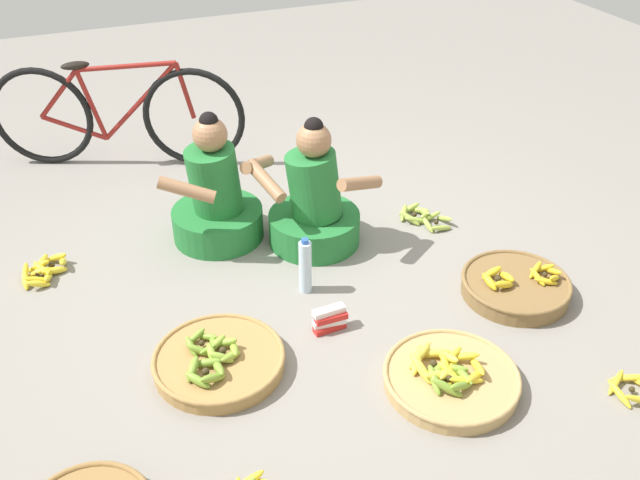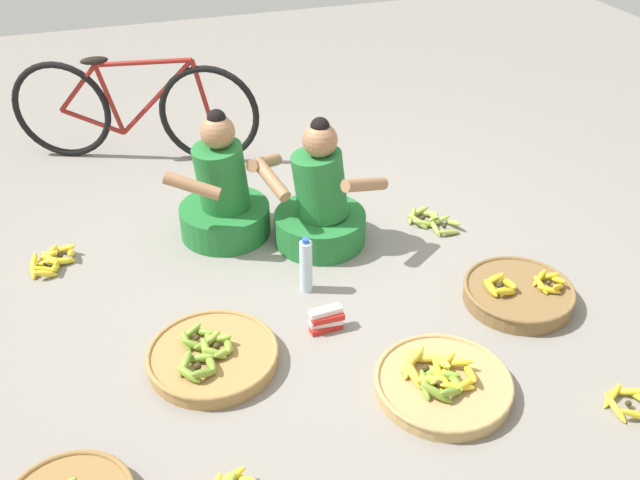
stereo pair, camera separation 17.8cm
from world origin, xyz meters
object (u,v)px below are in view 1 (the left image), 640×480
object	(u,v)px
vendor_woman_front	(314,205)
banana_basket_back_center	(218,360)
bicycle_leaning	(117,115)
loose_bananas_mid_left	(633,388)
loose_bananas_front_center	(44,271)
water_bottle	(305,266)
banana_basket_mid_right	(516,286)
banana_basket_back_right	(450,377)
loose_bananas_front_right	(422,216)
vendor_woman_behind	(216,200)
packet_carton_stack	(330,319)

from	to	relation	value
vendor_woman_front	banana_basket_back_center	xyz separation A→B (m)	(-0.79, -0.81, -0.20)
bicycle_leaning	loose_bananas_mid_left	xyz separation A→B (m)	(1.69, -3.05, -0.33)
loose_bananas_front_center	vendor_woman_front	bearing A→B (deg)	-8.99
banana_basket_back_center	water_bottle	distance (m)	0.70
banana_basket_mid_right	water_bottle	bearing A→B (deg)	156.11
loose_bananas_mid_left	banana_basket_back_right	bearing A→B (deg)	154.40
loose_bananas_front_right	vendor_woman_behind	bearing A→B (deg)	166.21
vendor_woman_behind	water_bottle	distance (m)	0.73
loose_bananas_front_center	bicycle_leaning	bearing A→B (deg)	62.58
banana_basket_back_right	packet_carton_stack	xyz separation A→B (m)	(-0.34, 0.55, 0.01)
banana_basket_back_center	banana_basket_back_right	distance (m)	1.03
banana_basket_back_right	loose_bananas_mid_left	world-z (taller)	banana_basket_back_right
packet_carton_stack	loose_bananas_front_right	bearing A→B (deg)	38.49
loose_bananas_mid_left	loose_bananas_front_center	bearing A→B (deg)	140.92
loose_bananas_front_center	water_bottle	xyz separation A→B (m)	(1.25, -0.65, 0.12)
loose_bananas_front_center	packet_carton_stack	size ratio (longest dim) A/B	1.69
vendor_woman_behind	banana_basket_mid_right	bearing A→B (deg)	-41.14
loose_bananas_front_center	vendor_woman_behind	bearing A→B (deg)	1.35
vendor_woman_behind	loose_bananas_front_right	distance (m)	1.23
vendor_woman_behind	loose_bananas_front_right	size ratio (longest dim) A/B	2.46
vendor_woman_behind	banana_basket_back_center	bearing A→B (deg)	-105.34
bicycle_leaning	loose_bananas_front_right	world-z (taller)	bicycle_leaning
banana_basket_mid_right	loose_bananas_front_center	distance (m)	2.49
banana_basket_back_right	vendor_woman_front	bearing A→B (deg)	95.57
vendor_woman_behind	banana_basket_back_center	world-z (taller)	vendor_woman_behind
banana_basket_back_center	packet_carton_stack	distance (m)	0.57
vendor_woman_front	banana_basket_mid_right	distance (m)	1.17
banana_basket_mid_right	banana_basket_back_center	bearing A→B (deg)	178.45
loose_bananas_front_center	packet_carton_stack	distance (m)	1.59
loose_bananas_mid_left	water_bottle	world-z (taller)	water_bottle
banana_basket_mid_right	loose_bananas_mid_left	bearing A→B (deg)	-85.70
banana_basket_back_right	loose_bananas_front_right	size ratio (longest dim) A/B	1.91
banana_basket_back_right	water_bottle	size ratio (longest dim) A/B	1.90
banana_basket_back_center	banana_basket_back_right	xyz separation A→B (m)	(0.91, -0.49, 0.00)
vendor_woman_front	banana_basket_mid_right	size ratio (longest dim) A/B	1.37
loose_bananas_front_center	packet_carton_stack	bearing A→B (deg)	-38.18
bicycle_leaning	banana_basket_back_center	size ratio (longest dim) A/B	2.65
bicycle_leaning	loose_bananas_front_center	distance (m)	1.37
loose_bananas_front_center	loose_bananas_front_right	xyz separation A→B (m)	(2.15, -0.27, -0.00)
banana_basket_back_center	bicycle_leaning	bearing A→B (deg)	91.79
bicycle_leaning	banana_basket_back_right	world-z (taller)	bicycle_leaning
vendor_woman_behind	water_bottle	bearing A→B (deg)	-67.37
banana_basket_back_center	banana_basket_mid_right	xyz separation A→B (m)	(1.56, -0.04, 0.01)
vendor_woman_behind	vendor_woman_front	bearing A→B (deg)	-27.33
banana_basket_back_center	loose_bananas_front_right	bearing A→B (deg)	27.89
loose_bananas_mid_left	bicycle_leaning	bearing A→B (deg)	119.01
vendor_woman_behind	bicycle_leaning	distance (m)	1.22
vendor_woman_front	loose_bananas_front_right	xyz separation A→B (m)	(0.68, -0.03, -0.21)
banana_basket_back_center	water_bottle	size ratio (longest dim) A/B	1.89
loose_bananas_front_right	packet_carton_stack	distance (m)	1.15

